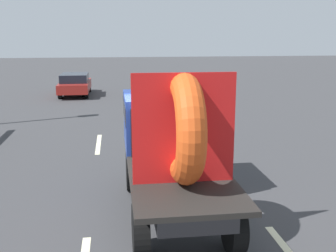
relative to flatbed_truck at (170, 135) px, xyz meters
name	(u,v)px	position (x,y,z in m)	size (l,w,h in m)	color
ground_plane	(178,202)	(0.18, -0.02, -1.65)	(120.00, 120.00, 0.00)	#38383A
flatbed_truck	(170,135)	(0.00, 0.00, 0.00)	(2.02, 5.28, 3.25)	black
distant_sedan	(75,84)	(-3.71, 17.66, -0.90)	(1.84, 4.30, 1.40)	black
lane_dash_left_far	(99,144)	(-1.86, 5.53, -1.65)	(2.71, 0.16, 0.01)	beige
lane_dash_right_far	(198,140)	(1.86, 5.60, -1.65)	(2.66, 0.16, 0.01)	beige
oncoming_car	(73,84)	(-3.86, 18.10, -0.98)	(1.65, 3.85, 1.26)	black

